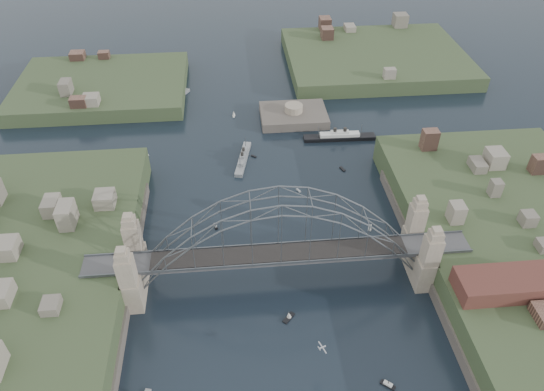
{
  "coord_description": "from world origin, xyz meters",
  "views": [
    {
      "loc": [
        -8.53,
        -75.28,
        86.58
      ],
      "look_at": [
        0.0,
        18.0,
        10.0
      ],
      "focal_mm": 32.99,
      "sensor_mm": 36.0,
      "label": 1
    }
  ],
  "objects_px": {
    "naval_cruiser_far": "(177,97)",
    "wharf_shed": "(506,284)",
    "bridge": "(280,241)",
    "ocean_liner": "(339,137)",
    "fort_island": "(293,120)",
    "naval_cruiser_near": "(243,158)"
  },
  "relations": [
    {
      "from": "naval_cruiser_near",
      "to": "fort_island",
      "type": "bearing_deg",
      "value": 51.41
    },
    {
      "from": "ocean_liner",
      "to": "wharf_shed",
      "type": "bearing_deg",
      "value": -74.9
    },
    {
      "from": "ocean_liner",
      "to": "fort_island",
      "type": "bearing_deg",
      "value": 133.79
    },
    {
      "from": "bridge",
      "to": "naval_cruiser_far",
      "type": "bearing_deg",
      "value": 107.55
    },
    {
      "from": "bridge",
      "to": "fort_island",
      "type": "bearing_deg",
      "value": 80.27
    },
    {
      "from": "naval_cruiser_far",
      "to": "wharf_shed",
      "type": "bearing_deg",
      "value": -54.82
    },
    {
      "from": "fort_island",
      "to": "ocean_liner",
      "type": "xyz_separation_m",
      "value": [
        12.98,
        -13.54,
        1.21
      ]
    },
    {
      "from": "fort_island",
      "to": "naval_cruiser_far",
      "type": "relative_size",
      "value": 1.71
    },
    {
      "from": "naval_cruiser_far",
      "to": "bridge",
      "type": "bearing_deg",
      "value": -72.45
    },
    {
      "from": "fort_island",
      "to": "ocean_liner",
      "type": "relative_size",
      "value": 0.97
    },
    {
      "from": "naval_cruiser_near",
      "to": "bridge",
      "type": "bearing_deg",
      "value": -82.8
    },
    {
      "from": "naval_cruiser_far",
      "to": "ocean_liner",
      "type": "distance_m",
      "value": 61.4
    },
    {
      "from": "bridge",
      "to": "ocean_liner",
      "type": "xyz_separation_m",
      "value": [
        24.98,
        56.46,
        -11.46
      ]
    },
    {
      "from": "bridge",
      "to": "wharf_shed",
      "type": "relative_size",
      "value": 4.2
    },
    {
      "from": "bridge",
      "to": "ocean_liner",
      "type": "bearing_deg",
      "value": 66.13
    },
    {
      "from": "bridge",
      "to": "fort_island",
      "type": "xyz_separation_m",
      "value": [
        12.0,
        70.0,
        -12.66
      ]
    },
    {
      "from": "fort_island",
      "to": "naval_cruiser_far",
      "type": "bearing_deg",
      "value": 155.84
    },
    {
      "from": "fort_island",
      "to": "ocean_liner",
      "type": "height_order",
      "value": "fort_island"
    },
    {
      "from": "wharf_shed",
      "to": "bridge",
      "type": "bearing_deg",
      "value": 162.35
    },
    {
      "from": "bridge",
      "to": "naval_cruiser_far",
      "type": "height_order",
      "value": "bridge"
    },
    {
      "from": "wharf_shed",
      "to": "naval_cruiser_near",
      "type": "relative_size",
      "value": 1.16
    },
    {
      "from": "wharf_shed",
      "to": "naval_cruiser_far",
      "type": "relative_size",
      "value": 1.56
    }
  ]
}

